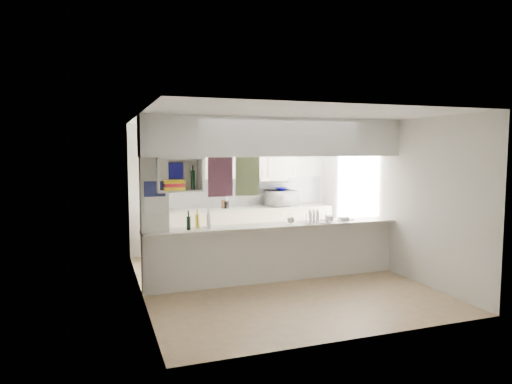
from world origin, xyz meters
name	(u,v)px	position (x,y,z in m)	size (l,w,h in m)	color
floor	(276,281)	(0.00, 0.00, 0.00)	(4.80, 4.80, 0.00)	#8D7252
ceiling	(276,118)	(0.00, 0.00, 2.60)	(4.80, 4.80, 0.00)	white
wall_back	(233,188)	(0.00, 2.40, 1.30)	(4.20, 4.20, 0.00)	silver
wall_left	(140,206)	(-2.10, 0.00, 1.30)	(4.80, 4.80, 0.00)	silver
wall_right	(388,196)	(2.10, 0.00, 1.30)	(4.80, 4.80, 0.00)	silver
servery_partition	(266,178)	(-0.17, 0.00, 1.66)	(4.20, 0.50, 2.60)	silver
cubby_shelf	(178,177)	(-1.57, -0.06, 1.71)	(0.65, 0.35, 0.50)	white
kitchen_run	(244,212)	(0.16, 2.14, 0.83)	(3.60, 0.63, 2.24)	beige
microwave	(282,198)	(0.99, 2.14, 1.09)	(0.60, 0.41, 0.33)	white
bowl	(281,189)	(0.98, 2.15, 1.28)	(0.25, 0.25, 0.06)	#0D0B80
dish_rack	(316,217)	(0.70, -0.02, 1.01)	(0.48, 0.41, 0.22)	silver
cup	(291,220)	(0.23, -0.07, 0.98)	(0.12, 0.12, 0.09)	white
wine_bottles	(199,221)	(-1.25, -0.01, 1.04)	(0.36, 0.14, 0.32)	black
plastic_tubs	(335,218)	(1.09, 0.04, 0.96)	(0.50, 0.23, 0.08)	silver
utensil_jar	(227,205)	(-0.21, 2.15, 0.99)	(0.11, 0.11, 0.15)	black
knife_block	(223,204)	(-0.27, 2.18, 1.01)	(0.09, 0.07, 0.18)	#51361B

